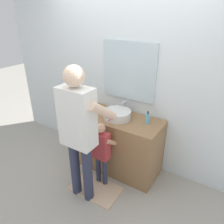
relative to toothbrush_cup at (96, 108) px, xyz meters
name	(u,v)px	position (x,y,z in m)	size (l,w,h in m)	color
ground_plane	(106,178)	(0.37, -0.31, -0.87)	(14.00, 14.00, 0.00)	#9E998E
back_wall	(130,73)	(0.37, 0.31, 0.48)	(4.40, 0.10, 2.70)	silver
vanity_cabinet	(118,143)	(0.37, -0.01, -0.46)	(1.20, 0.54, 0.82)	olive
sink_basin	(117,114)	(0.37, -0.03, 0.01)	(0.37, 0.37, 0.11)	silver
faucet	(125,107)	(0.37, 0.19, 0.03)	(0.18, 0.14, 0.18)	#B7BABF
toothbrush_cup	(96,108)	(0.00, 0.00, 0.00)	(0.07, 0.07, 0.21)	#4C8EB2
soap_bottle	(148,118)	(0.77, 0.05, 0.02)	(0.06, 0.06, 0.16)	#66B2D1
bath_mat	(96,188)	(0.37, -0.56, -0.86)	(0.64, 0.40, 0.02)	#CCAD8E
child_toddler	(101,149)	(0.37, -0.41, -0.32)	(0.28, 0.28, 0.91)	#2D334C
adult_parent	(79,126)	(0.28, -0.70, 0.13)	(0.51, 0.54, 1.66)	#2D334C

